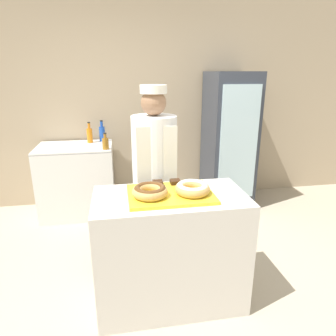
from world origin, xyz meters
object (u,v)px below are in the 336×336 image
object	(u,v)px
donut_light_glaze	(192,188)
bottle_orange	(90,135)
chest_freezer	(78,180)
bottle_amber	(105,143)
serving_tray	(170,194)
beverage_fridge	(229,141)
brownie_back_right	(175,182)
baker_person	(155,175)
brownie_back_left	(158,183)
donut_chocolate_glaze	(150,191)
bottle_blue	(102,133)

from	to	relation	value
donut_light_glaze	bottle_orange	size ratio (longest dim) A/B	0.96
chest_freezer	bottle_amber	world-z (taller)	bottle_amber
serving_tray	beverage_fridge	bearing A→B (deg)	57.49
beverage_fridge	bottle_amber	world-z (taller)	beverage_fridge
serving_tray	brownie_back_right	distance (m)	0.19
donut_light_glaze	baker_person	xyz separation A→B (m)	(-0.19, 0.61, -0.10)
baker_person	chest_freezer	bearing A→B (deg)	125.78
brownie_back_right	beverage_fridge	bearing A→B (deg)	56.47
donut_light_glaze	brownie_back_left	size ratio (longest dim) A/B	3.32
brownie_back_left	brownie_back_right	world-z (taller)	same
donut_chocolate_glaze	brownie_back_left	world-z (taller)	donut_chocolate_glaze
brownie_back_right	bottle_orange	bearing A→B (deg)	114.18
donut_light_glaze	brownie_back_right	bearing A→B (deg)	111.49
brownie_back_left	bottle_blue	xyz separation A→B (m)	(-0.48, 1.79, 0.06)
chest_freezer	bottle_amber	bearing A→B (deg)	-31.28
donut_light_glaze	bottle_blue	distance (m)	2.12
brownie_back_left	chest_freezer	world-z (taller)	brownie_back_left
bottle_blue	serving_tray	bearing A→B (deg)	-74.28
beverage_fridge	chest_freezer	xyz separation A→B (m)	(-1.99, 0.01, -0.43)
serving_tray	donut_chocolate_glaze	bearing A→B (deg)	-164.49
baker_person	bottle_amber	world-z (taller)	baker_person
donut_light_glaze	bottle_orange	xyz separation A→B (m)	(-0.86, 1.94, 0.03)
donut_chocolate_glaze	beverage_fridge	size ratio (longest dim) A/B	0.14
serving_tray	chest_freezer	bearing A→B (deg)	116.98
beverage_fridge	bottle_orange	world-z (taller)	beverage_fridge
donut_chocolate_glaze	donut_light_glaze	size ratio (longest dim) A/B	1.00
brownie_back_right	chest_freezer	distance (m)	1.90
baker_person	chest_freezer	xyz separation A→B (m)	(-0.85, 1.17, -0.42)
bottle_blue	chest_freezer	bearing A→B (deg)	-146.72
serving_tray	bottle_blue	size ratio (longest dim) A/B	2.25
donut_light_glaze	chest_freezer	distance (m)	2.13
donut_light_glaze	bottle_orange	world-z (taller)	bottle_orange
donut_chocolate_glaze	baker_person	size ratio (longest dim) A/B	0.15
donut_light_glaze	brownie_back_right	world-z (taller)	donut_light_glaze
donut_chocolate_glaze	bottle_amber	xyz separation A→B (m)	(-0.35, 1.55, 0.00)
donut_light_glaze	bottle_orange	distance (m)	2.12
serving_tray	brownie_back_left	size ratio (longest dim) A/B	8.07
brownie_back_left	baker_person	bearing A→B (deg)	86.09
serving_tray	donut_chocolate_glaze	size ratio (longest dim) A/B	2.43
baker_person	beverage_fridge	distance (m)	1.64
bottle_amber	brownie_back_left	bearing A→B (deg)	-72.14
brownie_back_left	beverage_fridge	distance (m)	1.96
brownie_back_left	bottle_blue	bearing A→B (deg)	105.10
brownie_back_left	chest_freezer	size ratio (longest dim) A/B	0.08
brownie_back_left	beverage_fridge	world-z (taller)	beverage_fridge
donut_light_glaze	brownie_back_right	distance (m)	0.23
brownie_back_left	bottle_amber	distance (m)	1.40
donut_chocolate_glaze	brownie_back_right	distance (m)	0.31
donut_light_glaze	chest_freezer	xyz separation A→B (m)	(-1.04, 1.78, -0.52)
bottle_amber	bottle_blue	size ratio (longest dim) A/B	0.72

